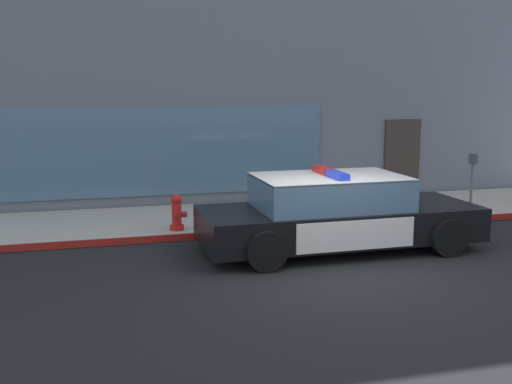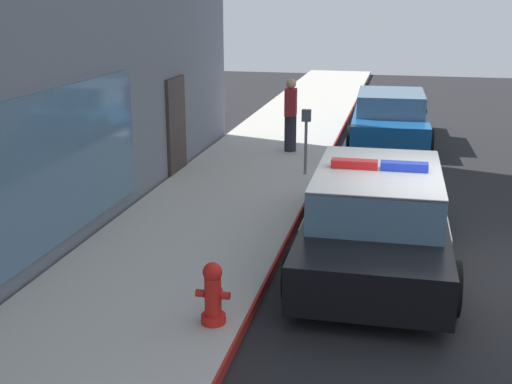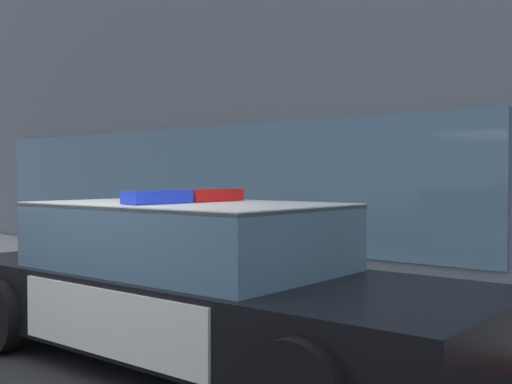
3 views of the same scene
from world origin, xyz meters
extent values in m
plane|color=black|center=(0.00, 0.00, 0.00)|extent=(48.00, 48.00, 0.00)
cube|color=#B2ADA3|center=(0.00, 3.93, 0.07)|extent=(48.00, 2.91, 0.15)
cube|color=maroon|center=(0.00, 2.45, 0.08)|extent=(28.80, 0.04, 0.14)
cube|color=slate|center=(-1.76, 10.31, 4.76)|extent=(19.45, 9.75, 9.51)
cube|color=slate|center=(-4.10, 5.40, 1.45)|extent=(11.67, 0.08, 2.10)
cube|color=#382D28|center=(4.07, 5.40, 1.05)|extent=(1.00, 0.08, 2.10)
cube|color=black|center=(0.53, 1.12, 0.50)|extent=(5.09, 1.93, 0.60)
cube|color=silver|center=(2.15, 1.14, 0.67)|extent=(1.74, 1.87, 0.05)
cube|color=silver|center=(-1.25, 1.11, 0.67)|extent=(1.44, 1.86, 0.05)
cube|color=silver|center=(0.42, 2.08, 0.50)|extent=(2.13, 0.05, 0.51)
cube|color=silver|center=(0.44, 0.17, 0.50)|extent=(2.13, 0.05, 0.51)
cube|color=yellow|center=(0.42, 2.09, 0.50)|extent=(0.22, 0.01, 0.26)
cube|color=slate|center=(0.33, 1.12, 1.07)|extent=(2.65, 1.72, 0.60)
cube|color=silver|center=(0.33, 1.12, 1.36)|extent=(2.65, 1.72, 0.04)
cube|color=red|center=(0.32, 1.46, 1.44)|extent=(0.21, 0.64, 0.11)
cube|color=blue|center=(0.33, 0.78, 1.44)|extent=(0.21, 0.64, 0.11)
cylinder|color=black|center=(2.19, 2.08, 0.34)|extent=(0.68, 0.23, 0.68)
cylinder|color=black|center=(2.21, 0.20, 0.34)|extent=(0.68, 0.23, 0.68)
cylinder|color=black|center=(-1.15, 2.05, 0.34)|extent=(0.68, 0.23, 0.68)
cylinder|color=black|center=(-1.14, 0.16, 0.34)|extent=(0.68, 0.23, 0.68)
cylinder|color=red|center=(-2.23, 2.79, 0.20)|extent=(0.28, 0.28, 0.10)
cylinder|color=red|center=(-2.23, 2.79, 0.47)|extent=(0.19, 0.19, 0.45)
sphere|color=red|center=(-2.23, 2.79, 0.77)|extent=(0.22, 0.22, 0.22)
cylinder|color=#B21E19|center=(-2.23, 2.79, 0.84)|extent=(0.06, 0.06, 0.05)
cylinder|color=#B21E19|center=(-2.23, 2.64, 0.50)|extent=(0.09, 0.10, 0.09)
cylinder|color=#B21E19|center=(-2.23, 2.93, 0.50)|extent=(0.09, 0.10, 0.09)
cylinder|color=#B21E19|center=(-2.08, 2.79, 0.46)|extent=(0.10, 0.12, 0.12)
cylinder|color=slate|center=(4.38, 2.74, 0.70)|extent=(0.06, 0.06, 1.10)
cube|color=#474C51|center=(4.38, 2.74, 1.37)|extent=(0.12, 0.18, 0.24)
camera|label=1|loc=(-3.76, -8.99, 2.99)|focal=42.74mm
camera|label=2|loc=(-8.63, 0.86, 3.68)|focal=46.10mm
camera|label=3|loc=(4.32, -2.76, 1.61)|focal=44.15mm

